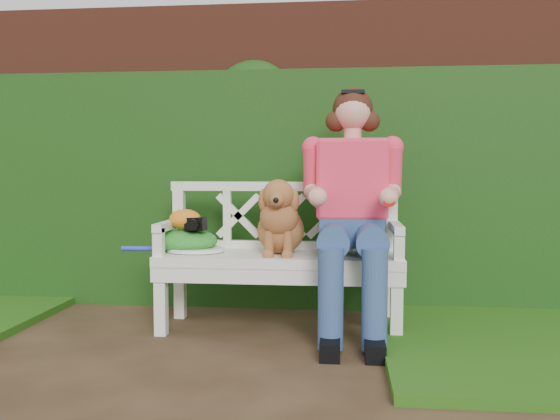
# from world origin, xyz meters

# --- Properties ---
(ground) EXTENTS (60.00, 60.00, 0.00)m
(ground) POSITION_xyz_m (0.00, 0.00, 0.00)
(ground) COLOR #322214
(brick_wall) EXTENTS (10.00, 0.30, 2.20)m
(brick_wall) POSITION_xyz_m (0.00, 1.90, 1.10)
(brick_wall) COLOR brown
(brick_wall) RESTS_ON ground
(ivy_hedge) EXTENTS (10.00, 0.18, 1.70)m
(ivy_hedge) POSITION_xyz_m (0.00, 1.68, 0.85)
(ivy_hedge) COLOR #194C0E
(ivy_hedge) RESTS_ON ground
(garden_bench) EXTENTS (1.60, 0.65, 0.48)m
(garden_bench) POSITION_xyz_m (0.49, 1.07, 0.24)
(garden_bench) COLOR white
(garden_bench) RESTS_ON ground
(seated_woman) EXTENTS (0.85, 1.00, 1.52)m
(seated_woman) POSITION_xyz_m (0.94, 1.05, 0.76)
(seated_woman) COLOR #FB5575
(seated_woman) RESTS_ON ground
(dog) EXTENTS (0.40, 0.49, 0.47)m
(dog) POSITION_xyz_m (0.50, 1.03, 0.71)
(dog) COLOR #A25021
(dog) RESTS_ON garden_bench
(tennis_racket) EXTENTS (0.72, 0.37, 0.03)m
(tennis_racket) POSITION_xyz_m (-0.08, 1.06, 0.50)
(tennis_racket) COLOR silver
(tennis_racket) RESTS_ON garden_bench
(green_bag) EXTENTS (0.44, 0.35, 0.14)m
(green_bag) POSITION_xyz_m (-0.12, 1.08, 0.55)
(green_bag) COLOR #337D2D
(green_bag) RESTS_ON garden_bench
(camera_item) EXTENTS (0.13, 0.11, 0.08)m
(camera_item) POSITION_xyz_m (-0.03, 1.04, 0.66)
(camera_item) COLOR black
(camera_item) RESTS_ON green_bag
(baseball_glove) EXTENTS (0.24, 0.21, 0.13)m
(baseball_glove) POSITION_xyz_m (-0.11, 1.07, 0.69)
(baseball_glove) COLOR orange
(baseball_glove) RESTS_ON green_bag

